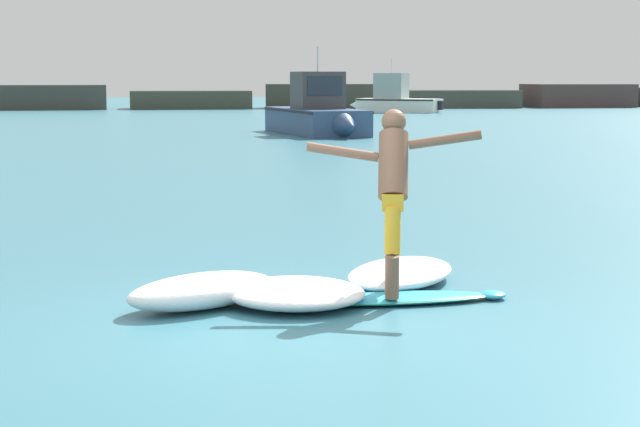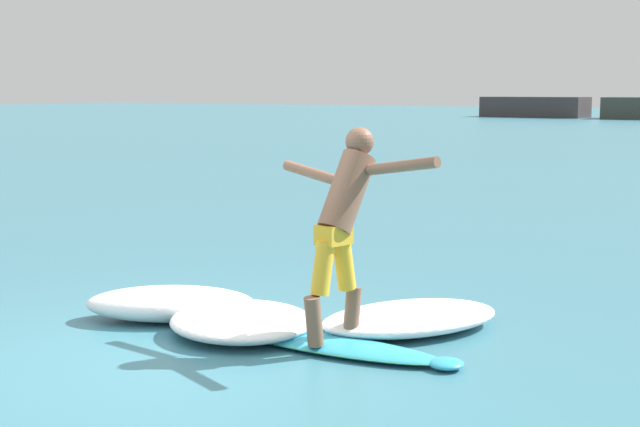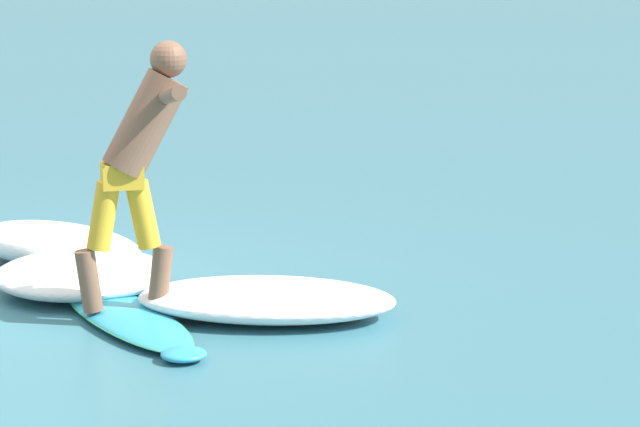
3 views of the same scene
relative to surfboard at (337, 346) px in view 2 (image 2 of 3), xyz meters
name	(u,v)px [view 2 (image 2 of 3)]	position (x,y,z in m)	size (l,w,h in m)	color
ground_plane	(160,358)	(-1.10, -0.91, -0.04)	(200.00, 200.00, 0.00)	teal
surfboard	(337,346)	(0.00, 0.00, 0.00)	(2.10, 0.57, 0.22)	#30A3CA
surfer	(344,214)	(-0.01, 0.12, 1.07)	(1.64, 0.82, 1.73)	brown
wave_foam_at_tail	(410,318)	(0.23, 0.87, 0.07)	(1.71, 1.95, 0.23)	white
wave_foam_at_nose	(170,304)	(-1.81, 0.04, 0.11)	(1.70, 1.43, 0.31)	white
wave_foam_beside	(242,321)	(-0.96, -0.01, 0.08)	(1.67, 1.63, 0.24)	white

